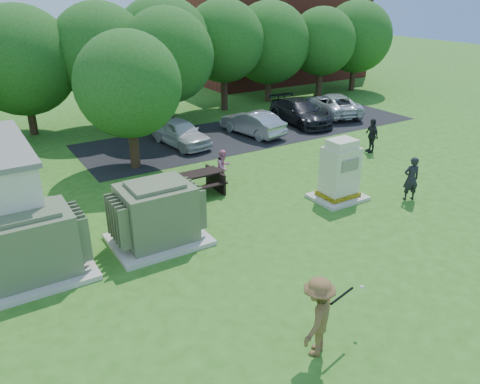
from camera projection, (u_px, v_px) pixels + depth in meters
ground at (315, 283)px, 13.09m from camera, size 120.00×120.00×0.00m
brick_building at (276, 32)px, 41.20m from camera, size 15.00×8.00×8.00m
parking_strip at (256, 131)px, 26.98m from camera, size 20.00×6.00×0.01m
transformer_left at (33, 246)px, 13.07m from camera, size 3.00×2.40×2.07m
transformer_right at (157, 215)px, 14.85m from camera, size 3.00×2.40×2.07m
generator_cabinet at (340, 174)px, 17.91m from camera, size 1.98×1.62×2.41m
picnic_table at (196, 181)px, 18.54m from camera, size 2.05×1.54×0.88m
batter at (317, 317)px, 10.24m from camera, size 1.45×1.27×1.94m
person_by_generator at (411, 179)px, 17.92m from camera, size 0.74×0.61×1.74m
person_at_picnic at (223, 167)px, 19.48m from camera, size 0.83×0.72×1.48m
person_walking_right at (372, 135)px, 23.22m from camera, size 0.66×1.07×1.71m
car_white at (181, 133)px, 24.30m from camera, size 2.11×4.19×1.37m
car_silver_a at (252, 123)px, 26.06m from camera, size 2.11×4.27×1.35m
car_dark at (300, 112)px, 28.18m from camera, size 2.42×5.05×1.42m
car_silver_b at (332, 104)px, 30.14m from camera, size 3.66×5.44×1.38m
batting_equipment at (342, 296)px, 10.50m from camera, size 1.44×0.33×0.24m
tree_row at (132, 53)px, 26.67m from camera, size 41.30×13.30×7.30m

